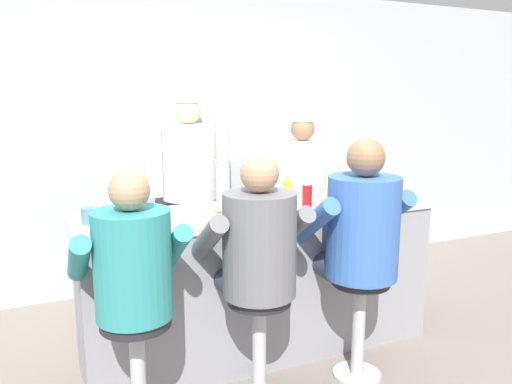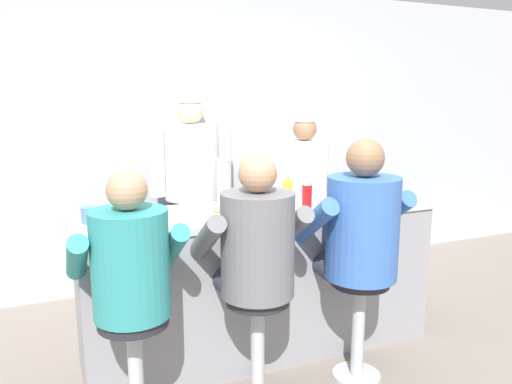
{
  "view_description": "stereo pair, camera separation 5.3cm",
  "coord_description": "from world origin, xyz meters",
  "px_view_note": "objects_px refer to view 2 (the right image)",
  "views": [
    {
      "loc": [
        -1.35,
        -2.6,
        1.74
      ],
      "look_at": [
        -0.05,
        0.3,
        1.12
      ],
      "focal_mm": 35.0,
      "sensor_mm": 36.0,
      "label": 1
    },
    {
      "loc": [
        -1.31,
        -2.62,
        1.74
      ],
      "look_at": [
        -0.05,
        0.3,
        1.12
      ],
      "focal_mm": 35.0,
      "sensor_mm": 36.0,
      "label": 2
    }
  ],
  "objects_px": {
    "hot_sauce_bottle_orange": "(385,196)",
    "cup_stack_steel": "(223,183)",
    "cook_in_whites_far": "(304,191)",
    "cook_in_whites_near": "(192,180)",
    "diner_seated_blue": "(358,234)",
    "mustard_bottle_yellow": "(288,193)",
    "ketchup_bottle_red": "(307,197)",
    "coffee_mug_blue": "(90,215)",
    "coffee_mug_tan": "(259,198)",
    "diner_seated_teal": "(130,273)",
    "diner_seated_grey": "(255,251)",
    "cereal_bowl": "(151,221)",
    "water_pitcher_clear": "(356,185)",
    "breakfast_plate": "(221,212)",
    "napkin_dispenser_chrome": "(265,207)"
  },
  "relations": [
    {
      "from": "coffee_mug_blue",
      "to": "coffee_mug_tan",
      "type": "relative_size",
      "value": 1.17
    },
    {
      "from": "cereal_bowl",
      "to": "water_pitcher_clear",
      "type": "bearing_deg",
      "value": 5.01
    },
    {
      "from": "ketchup_bottle_red",
      "to": "diner_seated_blue",
      "type": "xyz_separation_m",
      "value": [
        0.2,
        -0.28,
        -0.19
      ]
    },
    {
      "from": "cook_in_whites_far",
      "to": "water_pitcher_clear",
      "type": "bearing_deg",
      "value": -92.81
    },
    {
      "from": "hot_sauce_bottle_orange",
      "to": "cup_stack_steel",
      "type": "relative_size",
      "value": 0.42
    },
    {
      "from": "ketchup_bottle_red",
      "to": "coffee_mug_tan",
      "type": "height_order",
      "value": "ketchup_bottle_red"
    },
    {
      "from": "diner_seated_grey",
      "to": "cook_in_whites_far",
      "type": "xyz_separation_m",
      "value": [
        1.04,
        1.34,
        0.03
      ]
    },
    {
      "from": "coffee_mug_blue",
      "to": "diner_seated_blue",
      "type": "relative_size",
      "value": 0.1
    },
    {
      "from": "water_pitcher_clear",
      "to": "diner_seated_grey",
      "type": "height_order",
      "value": "diner_seated_grey"
    },
    {
      "from": "mustard_bottle_yellow",
      "to": "diner_seated_teal",
      "type": "xyz_separation_m",
      "value": [
        -1.12,
        -0.48,
        -0.23
      ]
    },
    {
      "from": "coffee_mug_tan",
      "to": "diner_seated_blue",
      "type": "height_order",
      "value": "diner_seated_blue"
    },
    {
      "from": "cereal_bowl",
      "to": "diner_seated_teal",
      "type": "bearing_deg",
      "value": -116.92
    },
    {
      "from": "coffee_mug_tan",
      "to": "cup_stack_steel",
      "type": "distance_m",
      "value": 0.27
    },
    {
      "from": "cereal_bowl",
      "to": "cook_in_whites_near",
      "type": "distance_m",
      "value": 1.48
    },
    {
      "from": "napkin_dispenser_chrome",
      "to": "diner_seated_teal",
      "type": "distance_m",
      "value": 0.95
    },
    {
      "from": "diner_seated_grey",
      "to": "cook_in_whites_far",
      "type": "bearing_deg",
      "value": 52.23
    },
    {
      "from": "breakfast_plate",
      "to": "cook_in_whites_near",
      "type": "height_order",
      "value": "cook_in_whites_near"
    },
    {
      "from": "diner_seated_teal",
      "to": "diner_seated_grey",
      "type": "relative_size",
      "value": 0.97
    },
    {
      "from": "hot_sauce_bottle_orange",
      "to": "breakfast_plate",
      "type": "relative_size",
      "value": 0.53
    },
    {
      "from": "coffee_mug_blue",
      "to": "coffee_mug_tan",
      "type": "distance_m",
      "value": 1.1
    },
    {
      "from": "breakfast_plate",
      "to": "cook_in_whites_far",
      "type": "xyz_separation_m",
      "value": [
        1.06,
        0.85,
        -0.09
      ]
    },
    {
      "from": "ketchup_bottle_red",
      "to": "cereal_bowl",
      "type": "xyz_separation_m",
      "value": [
        -0.96,
        0.09,
        -0.08
      ]
    },
    {
      "from": "cup_stack_steel",
      "to": "ketchup_bottle_red",
      "type": "bearing_deg",
      "value": -47.56
    },
    {
      "from": "ketchup_bottle_red",
      "to": "cup_stack_steel",
      "type": "xyz_separation_m",
      "value": [
        -0.4,
        0.44,
        0.05
      ]
    },
    {
      "from": "diner_seated_grey",
      "to": "cereal_bowl",
      "type": "bearing_deg",
      "value": 142.94
    },
    {
      "from": "mustard_bottle_yellow",
      "to": "water_pitcher_clear",
      "type": "distance_m",
      "value": 0.55
    },
    {
      "from": "diner_seated_teal",
      "to": "hot_sauce_bottle_orange",
      "type": "bearing_deg",
      "value": 9.65
    },
    {
      "from": "mustard_bottle_yellow",
      "to": "cook_in_whites_far",
      "type": "relative_size",
      "value": 0.13
    },
    {
      "from": "coffee_mug_blue",
      "to": "coffee_mug_tan",
      "type": "xyz_separation_m",
      "value": [
        1.1,
        0.04,
        0.0
      ]
    },
    {
      "from": "coffee_mug_tan",
      "to": "napkin_dispenser_chrome",
      "type": "height_order",
      "value": "napkin_dispenser_chrome"
    },
    {
      "from": "diner_seated_teal",
      "to": "coffee_mug_tan",
      "type": "bearing_deg",
      "value": 32.98
    },
    {
      "from": "coffee_mug_blue",
      "to": "diner_seated_grey",
      "type": "relative_size",
      "value": 0.1
    },
    {
      "from": "ketchup_bottle_red",
      "to": "diner_seated_blue",
      "type": "relative_size",
      "value": 0.16
    },
    {
      "from": "water_pitcher_clear",
      "to": "cereal_bowl",
      "type": "bearing_deg",
      "value": -174.99
    },
    {
      "from": "ketchup_bottle_red",
      "to": "cup_stack_steel",
      "type": "distance_m",
      "value": 0.6
    },
    {
      "from": "mustard_bottle_yellow",
      "to": "cereal_bowl",
      "type": "relative_size",
      "value": 1.36
    },
    {
      "from": "coffee_mug_blue",
      "to": "cook_in_whites_near",
      "type": "height_order",
      "value": "cook_in_whites_near"
    },
    {
      "from": "cook_in_whites_far",
      "to": "cook_in_whites_near",
      "type": "bearing_deg",
      "value": 157.13
    },
    {
      "from": "breakfast_plate",
      "to": "napkin_dispenser_chrome",
      "type": "distance_m",
      "value": 0.29
    },
    {
      "from": "diner_seated_teal",
      "to": "diner_seated_blue",
      "type": "relative_size",
      "value": 0.93
    },
    {
      "from": "water_pitcher_clear",
      "to": "hot_sauce_bottle_orange",
      "type": "bearing_deg",
      "value": -64.51
    },
    {
      "from": "water_pitcher_clear",
      "to": "cook_in_whites_near",
      "type": "distance_m",
      "value": 1.49
    },
    {
      "from": "diner_seated_blue",
      "to": "mustard_bottle_yellow",
      "type": "bearing_deg",
      "value": 116.44
    },
    {
      "from": "diner_seated_blue",
      "to": "ketchup_bottle_red",
      "type": "bearing_deg",
      "value": 125.94
    },
    {
      "from": "ketchup_bottle_red",
      "to": "hot_sauce_bottle_orange",
      "type": "distance_m",
      "value": 0.62
    },
    {
      "from": "breakfast_plate",
      "to": "diner_seated_blue",
      "type": "distance_m",
      "value": 0.86
    },
    {
      "from": "hot_sauce_bottle_orange",
      "to": "diner_seated_teal",
      "type": "xyz_separation_m",
      "value": [
        -1.77,
        -0.3,
        -0.19
      ]
    },
    {
      "from": "coffee_mug_blue",
      "to": "diner_seated_teal",
      "type": "distance_m",
      "value": 0.63
    },
    {
      "from": "diner_seated_blue",
      "to": "cup_stack_steel",
      "type": "bearing_deg",
      "value": 130.05
    },
    {
      "from": "water_pitcher_clear",
      "to": "ketchup_bottle_red",
      "type": "bearing_deg",
      "value": -157.22
    }
  ]
}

